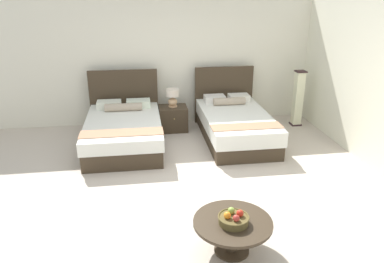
{
  "coord_description": "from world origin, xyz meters",
  "views": [
    {
      "loc": [
        -0.76,
        -5.06,
        2.8
      ],
      "look_at": [
        0.06,
        0.45,
        0.63
      ],
      "focal_mm": 35.06,
      "sensor_mm": 36.0,
      "label": 1
    }
  ],
  "objects_px": {
    "nightstand": "(173,118)",
    "table_lamp": "(173,96)",
    "fruit_bowl": "(233,219)",
    "bed_near_corner": "(235,124)",
    "floor_lamp_corner": "(298,98)",
    "coffee_table": "(233,228)",
    "bed_near_window": "(124,130)"
  },
  "relations": [
    {
      "from": "nightstand",
      "to": "table_lamp",
      "type": "relative_size",
      "value": 1.55
    },
    {
      "from": "nightstand",
      "to": "fruit_bowl",
      "type": "height_order",
      "value": "fruit_bowl"
    },
    {
      "from": "bed_near_corner",
      "to": "nightstand",
      "type": "xyz_separation_m",
      "value": [
        -1.14,
        0.64,
        -0.05
      ]
    },
    {
      "from": "bed_near_corner",
      "to": "fruit_bowl",
      "type": "relative_size",
      "value": 6.52
    },
    {
      "from": "table_lamp",
      "to": "fruit_bowl",
      "type": "distance_m",
      "value": 4.0
    },
    {
      "from": "floor_lamp_corner",
      "to": "fruit_bowl",
      "type": "bearing_deg",
      "value": -121.52
    },
    {
      "from": "table_lamp",
      "to": "floor_lamp_corner",
      "type": "bearing_deg",
      "value": -2.21
    },
    {
      "from": "nightstand",
      "to": "floor_lamp_corner",
      "type": "xyz_separation_m",
      "value": [
        2.64,
        -0.08,
        0.34
      ]
    },
    {
      "from": "coffee_table",
      "to": "floor_lamp_corner",
      "type": "bearing_deg",
      "value": 58.26
    },
    {
      "from": "fruit_bowl",
      "to": "table_lamp",
      "type": "bearing_deg",
      "value": 93.76
    },
    {
      "from": "bed_near_corner",
      "to": "coffee_table",
      "type": "distance_m",
      "value": 3.39
    },
    {
      "from": "nightstand",
      "to": "fruit_bowl",
      "type": "xyz_separation_m",
      "value": [
        0.26,
        -3.96,
        0.21
      ]
    },
    {
      "from": "floor_lamp_corner",
      "to": "table_lamp",
      "type": "bearing_deg",
      "value": 177.79
    },
    {
      "from": "bed_near_corner",
      "to": "floor_lamp_corner",
      "type": "distance_m",
      "value": 1.63
    },
    {
      "from": "bed_near_window",
      "to": "floor_lamp_corner",
      "type": "relative_size",
      "value": 1.85
    },
    {
      "from": "fruit_bowl",
      "to": "floor_lamp_corner",
      "type": "distance_m",
      "value": 4.55
    },
    {
      "from": "nightstand",
      "to": "coffee_table",
      "type": "distance_m",
      "value": 3.93
    },
    {
      "from": "floor_lamp_corner",
      "to": "nightstand",
      "type": "bearing_deg",
      "value": 178.22
    },
    {
      "from": "table_lamp",
      "to": "bed_near_window",
      "type": "bearing_deg",
      "value": -146.48
    },
    {
      "from": "floor_lamp_corner",
      "to": "coffee_table",
      "type": "bearing_deg",
      "value": -121.74
    },
    {
      "from": "nightstand",
      "to": "fruit_bowl",
      "type": "relative_size",
      "value": 1.67
    },
    {
      "from": "coffee_table",
      "to": "floor_lamp_corner",
      "type": "height_order",
      "value": "floor_lamp_corner"
    },
    {
      "from": "nightstand",
      "to": "table_lamp",
      "type": "xyz_separation_m",
      "value": [
        0.0,
        0.02,
        0.47
      ]
    },
    {
      "from": "bed_near_window",
      "to": "floor_lamp_corner",
      "type": "bearing_deg",
      "value": 8.65
    },
    {
      "from": "bed_near_window",
      "to": "table_lamp",
      "type": "xyz_separation_m",
      "value": [
        0.99,
        0.65,
        0.42
      ]
    },
    {
      "from": "bed_near_window",
      "to": "nightstand",
      "type": "height_order",
      "value": "bed_near_window"
    },
    {
      "from": "bed_near_corner",
      "to": "coffee_table",
      "type": "height_order",
      "value": "bed_near_corner"
    },
    {
      "from": "table_lamp",
      "to": "bed_near_corner",
      "type": "bearing_deg",
      "value": -29.98
    },
    {
      "from": "coffee_table",
      "to": "floor_lamp_corner",
      "type": "distance_m",
      "value": 4.52
    },
    {
      "from": "nightstand",
      "to": "bed_near_window",
      "type": "bearing_deg",
      "value": -147.3
    },
    {
      "from": "coffee_table",
      "to": "fruit_bowl",
      "type": "distance_m",
      "value": 0.16
    },
    {
      "from": "nightstand",
      "to": "fruit_bowl",
      "type": "distance_m",
      "value": 3.97
    }
  ]
}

